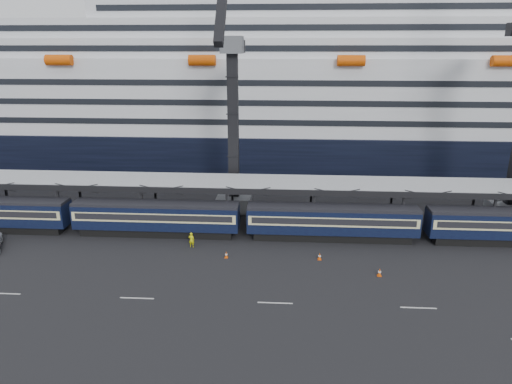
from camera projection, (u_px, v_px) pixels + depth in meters
The scene contains 9 objects.
ground at pixel (429, 285), 41.79m from camera, with size 260.00×260.00×0.00m, color black.
train at pixel (362, 221), 50.90m from camera, with size 133.05×3.00×4.05m.
canopy at pixel (399, 186), 53.48m from camera, with size 130.00×6.25×5.53m.
cruise_ship at pixel (355, 96), 81.76m from camera, with size 214.09×28.84×34.00m.
crane_dark_near at pixel (233, 121), 57.01m from camera, with size 4.50×17.75×35.08m.
worker at pixel (191, 240), 49.37m from camera, with size 0.62×0.41×1.70m, color #D6D70B.
traffic_cone_b at pixel (226, 255), 47.03m from camera, with size 0.36×0.36×0.71m.
traffic_cone_c at pixel (320, 256), 46.60m from camera, with size 0.38×0.38×0.77m.
traffic_cone_d at pixel (380, 272), 43.29m from camera, with size 0.41×0.41×0.81m.
Camera 1 is at (-13.44, -38.11, 20.93)m, focal length 32.00 mm.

